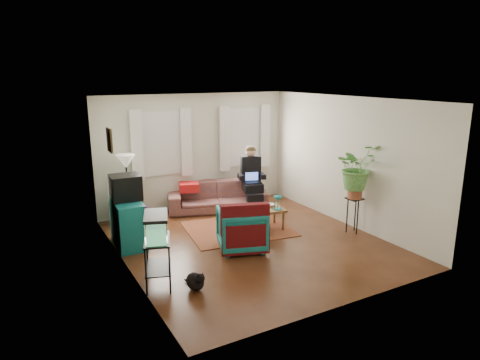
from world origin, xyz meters
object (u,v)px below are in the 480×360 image
dresser (128,223)px  coffee_table (258,219)px  side_table (129,204)px  sofa (217,192)px  aquarium_stand (158,262)px  armchair (241,227)px  plant_stand (353,215)px

dresser → coffee_table: 2.52m
side_table → sofa: bearing=-4.7°
sofa → dresser: sofa is taller
aquarium_stand → sofa: bearing=69.4°
dresser → aquarium_stand: bearing=-88.5°
coffee_table → side_table: bearing=151.0°
side_table → coffee_table: (2.14, -1.69, -0.17)m
aquarium_stand → armchair: 1.82m
sofa → dresser: 2.56m
armchair → plant_stand: (2.29, -0.34, -0.06)m
dresser → coffee_table: dresser is taller
plant_stand → armchair: bearing=171.5°
aquarium_stand → armchair: (1.72, 0.59, 0.05)m
sofa → plant_stand: (1.69, -2.56, -0.08)m
side_table → dresser: dresser is taller
side_table → aquarium_stand: size_ratio=1.04×
aquarium_stand → plant_stand: 4.02m
sofa → coffee_table: sofa is taller
coffee_table → plant_stand: (1.52, -1.04, 0.14)m
side_table → armchair: 2.75m
side_table → plant_stand: size_ratio=1.08×
coffee_table → plant_stand: 1.85m
sofa → coffee_table: bearing=-65.2°
coffee_table → sofa: bearing=105.5°
dresser → aquarium_stand: dresser is taller
aquarium_stand → coffee_table: aquarium_stand is taller
sofa → plant_stand: size_ratio=3.14×
aquarium_stand → plant_stand: aquarium_stand is taller
sofa → armchair: (-0.61, -2.22, -0.02)m
aquarium_stand → coffee_table: 2.80m
dresser → armchair: 2.04m
armchair → aquarium_stand: bearing=37.1°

